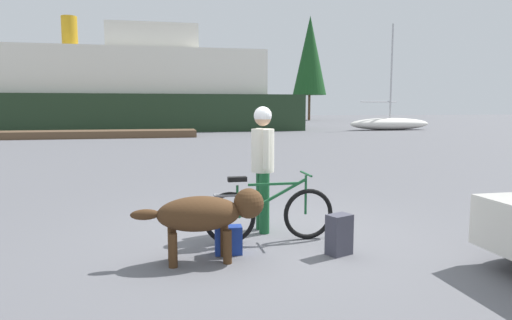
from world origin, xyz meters
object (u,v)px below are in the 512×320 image
Objects in this scene: ferry_boat at (120,92)px; handbag_pannier at (228,240)px; sailboat_moored at (390,123)px; backpack at (339,235)px; bicycle at (269,214)px; dog at (207,214)px; person_cyclist at (263,156)px.

handbag_pannier is at bearing -83.21° from ferry_boat.
ferry_boat reaches higher than sailboat_moored.
sailboat_moored is (14.89, 26.27, 0.26)m from backpack.
ferry_boat reaches higher than backpack.
backpack is 31.18m from ferry_boat.
handbag_pannier is at bearing -146.48° from bicycle.
bicycle is at bearing 33.52° from handbag_pannier.
ferry_boat is 3.43× the size of sailboat_moored.
handbag_pannier is at bearing 36.12° from dog.
ferry_boat reaches higher than handbag_pannier.
sailboat_moored reaches higher than handbag_pannier.
sailboat_moored reaches higher than backpack.
bicycle is at bearing -121.36° from sailboat_moored.
person_cyclist is 1.59m from backpack.
dog is 0.19× the size of sailboat_moored.
dog is 1.59m from backpack.
backpack is 30.20m from sailboat_moored.
ferry_boat is (-4.21, 30.00, 2.47)m from bicycle.
handbag_pannier is at bearing -125.04° from person_cyclist.
person_cyclist is 1.17× the size of dog.
person_cyclist is at bearing 54.96° from handbag_pannier.
bicycle is at bearing 34.35° from dog.
backpack is at bearing -12.85° from handbag_pannier.
bicycle is 30.40m from ferry_boat.
backpack is (0.70, -0.68, -0.13)m from bicycle.
backpack is (1.56, -0.10, -0.31)m from dog.
dog is 30.91m from sailboat_moored.
bicycle is at bearing 135.65° from backpack.
dog is 3.09× the size of backpack.
bicycle is 0.73m from handbag_pannier.
dog is (-0.89, -1.09, -0.52)m from person_cyclist.
handbag_pannier is (0.27, 0.20, -0.38)m from dog.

